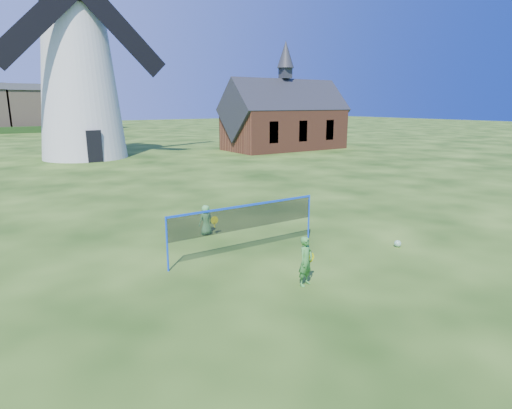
{
  "coord_description": "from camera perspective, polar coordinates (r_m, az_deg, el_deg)",
  "views": [
    {
      "loc": [
        -6.74,
        -10.02,
        4.49
      ],
      "look_at": [
        0.2,
        0.5,
        1.5
      ],
      "focal_mm": 29.95,
      "sensor_mm": 36.0,
      "label": 1
    }
  ],
  "objects": [
    {
      "name": "ground",
      "position": [
        12.88,
        0.49,
        -7.05
      ],
      "size": [
        220.0,
        220.0,
        0.0
      ],
      "primitive_type": "plane",
      "color": "black",
      "rests_on": "ground"
    },
    {
      "name": "badminton_net",
      "position": [
        12.82,
        -1.45,
        -1.81
      ],
      "size": [
        5.05,
        0.05,
        1.55
      ],
      "color": "blue",
      "rests_on": "ground"
    },
    {
      "name": "windmill",
      "position": [
        38.93,
        -22.65,
        16.26
      ],
      "size": [
        13.01,
        6.78,
        19.6
      ],
      "color": "silver",
      "rests_on": "ground"
    },
    {
      "name": "player_boy",
      "position": [
        14.99,
        -6.7,
        -2.06
      ],
      "size": [
        0.63,
        0.43,
        1.06
      ],
      "rotation": [
        0.0,
        0.0,
        3.25
      ],
      "color": "#51A54F",
      "rests_on": "ground"
    },
    {
      "name": "chapel",
      "position": [
        43.41,
        3.85,
        11.24
      ],
      "size": [
        12.28,
        5.95,
        10.38
      ],
      "color": "brown",
      "rests_on": "ground"
    },
    {
      "name": "player_girl",
      "position": [
        10.86,
        6.67,
        -7.52
      ],
      "size": [
        0.69,
        0.44,
        1.27
      ],
      "rotation": [
        0.0,
        0.0,
        0.33
      ],
      "color": "#3D8C38",
      "rests_on": "ground"
    },
    {
      "name": "play_ball",
      "position": [
        14.47,
        18.39,
        -4.98
      ],
      "size": [
        0.22,
        0.22,
        0.22
      ],
      "primitive_type": "sphere",
      "color": "green",
      "rests_on": "ground"
    }
  ]
}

